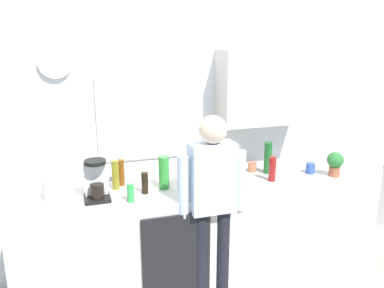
# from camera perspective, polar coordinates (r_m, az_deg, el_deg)

# --- Properties ---
(kitchen_counter) EXTENTS (3.11, 0.64, 0.93)m
(kitchen_counter) POSITION_cam_1_polar(r_m,az_deg,el_deg) (3.64, 1.09, -12.77)
(kitchen_counter) COLOR beige
(kitchen_counter) RESTS_ON ground_plane
(dishwasher_panel) EXTENTS (0.56, 0.02, 0.83)m
(dishwasher_panel) POSITION_cam_1_polar(r_m,az_deg,el_deg) (3.31, -2.21, -16.81)
(dishwasher_panel) COLOR black
(dishwasher_panel) RESTS_ON ground_plane
(back_wall_assembly) EXTENTS (4.71, 0.42, 2.60)m
(back_wall_assembly) POSITION_cam_1_polar(r_m,az_deg,el_deg) (3.71, 0.32, 2.58)
(back_wall_assembly) COLOR silver
(back_wall_assembly) RESTS_ON ground_plane
(coffee_maker) EXTENTS (0.20, 0.20, 0.33)m
(coffee_maker) POSITION_cam_1_polar(r_m,az_deg,el_deg) (3.21, -13.71, -5.26)
(coffee_maker) COLOR black
(coffee_maker) RESTS_ON kitchen_counter
(bottle_dark_sauce) EXTENTS (0.06, 0.06, 0.18)m
(bottle_dark_sauce) POSITION_cam_1_polar(r_m,az_deg,el_deg) (3.26, -6.85, -5.63)
(bottle_dark_sauce) COLOR black
(bottle_dark_sauce) RESTS_ON kitchen_counter
(bottle_green_wine) EXTENTS (0.07, 0.07, 0.30)m
(bottle_green_wine) POSITION_cam_1_polar(r_m,az_deg,el_deg) (3.76, 10.94, -2.00)
(bottle_green_wine) COLOR #195923
(bottle_green_wine) RESTS_ON kitchen_counter
(bottle_amber_beer) EXTENTS (0.06, 0.06, 0.23)m
(bottle_amber_beer) POSITION_cam_1_polar(r_m,az_deg,el_deg) (3.46, -10.24, -4.11)
(bottle_amber_beer) COLOR brown
(bottle_amber_beer) RESTS_ON kitchen_counter
(bottle_red_vinegar) EXTENTS (0.06, 0.06, 0.22)m
(bottle_red_vinegar) POSITION_cam_1_polar(r_m,az_deg,el_deg) (3.58, 11.55, -3.59)
(bottle_red_vinegar) COLOR maroon
(bottle_red_vinegar) RESTS_ON kitchen_counter
(bottle_olive_oil) EXTENTS (0.06, 0.06, 0.25)m
(bottle_olive_oil) POSITION_cam_1_polar(r_m,az_deg,el_deg) (3.38, -11.02, -4.44)
(bottle_olive_oil) COLOR olive
(bottle_olive_oil) RESTS_ON kitchen_counter
(bottle_clear_soda) EXTENTS (0.09, 0.09, 0.28)m
(bottle_clear_soda) POSITION_cam_1_polar(r_m,az_deg,el_deg) (3.34, -4.09, -4.15)
(bottle_clear_soda) COLOR #2D8C33
(bottle_clear_soda) RESTS_ON kitchen_counter
(cup_blue_mug) EXTENTS (0.08, 0.08, 0.10)m
(cup_blue_mug) POSITION_cam_1_polar(r_m,az_deg,el_deg) (3.88, 16.76, -3.38)
(cup_blue_mug) COLOR #3351B2
(cup_blue_mug) RESTS_ON kitchen_counter
(cup_terracotta_mug) EXTENTS (0.08, 0.08, 0.09)m
(cup_terracotta_mug) POSITION_cam_1_polar(r_m,az_deg,el_deg) (3.81, 8.72, -3.31)
(cup_terracotta_mug) COLOR #B26647
(cup_terracotta_mug) RESTS_ON kitchen_counter
(potted_plant) EXTENTS (0.15, 0.15, 0.23)m
(potted_plant) POSITION_cam_1_polar(r_m,az_deg,el_deg) (3.85, 20.00, -2.52)
(potted_plant) COLOR #9E5638
(potted_plant) RESTS_ON kitchen_counter
(dish_soap) EXTENTS (0.06, 0.06, 0.18)m
(dish_soap) POSITION_cam_1_polar(r_m,az_deg,el_deg) (3.12, -8.87, -6.94)
(dish_soap) COLOR green
(dish_soap) RESTS_ON kitchen_counter
(storage_canister) EXTENTS (0.14, 0.14, 0.17)m
(storage_canister) POSITION_cam_1_polar(r_m,az_deg,el_deg) (3.31, -19.57, -6.25)
(storage_canister) COLOR silver
(storage_canister) RESTS_ON kitchen_counter
(person_at_sink) EXTENTS (0.57, 0.22, 1.60)m
(person_at_sink) POSITION_cam_1_polar(r_m,az_deg,el_deg) (3.18, 2.88, -7.46)
(person_at_sink) COLOR black
(person_at_sink) RESTS_ON ground_plane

